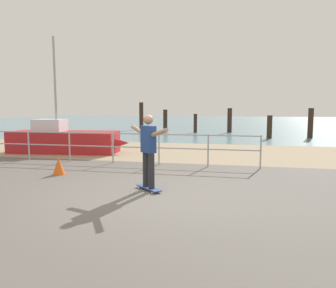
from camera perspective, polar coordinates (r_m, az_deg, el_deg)
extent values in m
cube|color=#605B56|center=(6.11, -5.17, -11.62)|extent=(24.00, 10.00, 0.04)
cube|color=tan|center=(13.78, 4.84, -1.42)|extent=(24.00, 6.00, 0.04)
cube|color=slate|center=(41.61, 9.87, 3.82)|extent=(72.00, 50.00, 0.04)
cylinder|color=#9EA0A5|center=(12.56, -23.36, -0.29)|extent=(0.05, 0.05, 1.05)
cylinder|color=#9EA0A5|center=(11.71, -16.99, -0.50)|extent=(0.05, 0.05, 1.05)
cylinder|color=#9EA0A5|center=(11.02, -9.71, -0.73)|extent=(0.05, 0.05, 1.05)
cylinder|color=#9EA0A5|center=(10.53, -1.61, -0.97)|extent=(0.05, 0.05, 1.05)
cylinder|color=#9EA0A5|center=(10.26, 7.09, -1.22)|extent=(0.05, 0.05, 1.05)
cylinder|color=#9EA0A5|center=(10.25, 16.03, -1.43)|extent=(0.05, 0.05, 1.05)
cylinder|color=#9EA0A5|center=(11.29, -13.53, 1.88)|extent=(11.19, 0.04, 0.04)
cylinder|color=#9EA0A5|center=(11.33, -13.47, -0.35)|extent=(11.19, 0.04, 0.04)
cube|color=#B21E23|center=(14.09, -17.84, 0.31)|extent=(4.52, 1.85, 0.90)
cone|color=#B21E23|center=(13.34, -9.18, 0.21)|extent=(1.17, 0.87, 0.77)
cylinder|color=#9EA0A5|center=(14.17, -19.30, 9.88)|extent=(0.10, 0.10, 3.83)
cube|color=silver|center=(14.29, -20.13, 3.13)|extent=(1.29, 1.02, 0.50)
cube|color=#334C8C|center=(7.43, -3.43, -7.73)|extent=(0.73, 0.69, 0.02)
cylinder|color=silver|center=(7.63, -5.06, -7.68)|extent=(0.06, 0.06, 0.06)
cylinder|color=silver|center=(7.71, -4.03, -7.52)|extent=(0.06, 0.06, 0.06)
cylinder|color=silver|center=(7.17, -2.78, -8.60)|extent=(0.06, 0.06, 0.06)
cylinder|color=silver|center=(7.25, -1.70, -8.41)|extent=(0.06, 0.06, 0.06)
cylinder|color=#26262B|center=(7.44, -3.94, -4.46)|extent=(0.14, 0.14, 0.80)
cylinder|color=#26262B|center=(7.24, -2.94, -4.76)|extent=(0.14, 0.14, 0.80)
cube|color=navy|center=(7.23, -3.49, 0.84)|extent=(0.40, 0.39, 0.60)
sphere|color=#9E755B|center=(7.20, -3.51, 4.33)|extent=(0.22, 0.22, 0.22)
cylinder|color=#9E755B|center=(7.60, -5.27, 2.45)|extent=(0.47, 0.44, 0.23)
cylinder|color=#9E755B|center=(6.84, -1.53, 2.03)|extent=(0.47, 0.44, 0.23)
cylinder|color=#332319|center=(27.57, -4.73, 4.95)|extent=(0.35, 0.35, 2.29)
cylinder|color=#332319|center=(25.29, -0.49, 4.16)|extent=(0.32, 0.32, 1.71)
cylinder|color=#332319|center=(24.04, 4.85, 3.65)|extent=(0.26, 0.26, 1.41)
cylinder|color=#332319|center=(24.45, 10.81, 4.10)|extent=(0.33, 0.33, 1.82)
cylinder|color=#332319|center=(20.35, 17.47, 2.87)|extent=(0.31, 0.31, 1.41)
cylinder|color=#332319|center=(21.56, 23.85, 3.37)|extent=(0.32, 0.32, 1.84)
cone|color=#E55919|center=(9.55, -18.71, -3.76)|extent=(0.36, 0.36, 0.50)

